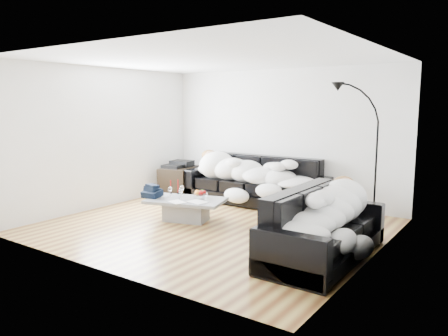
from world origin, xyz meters
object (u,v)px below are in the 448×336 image
Objects in this scene: sleeper_right at (325,208)px; av_cabinet at (179,181)px; wine_glass_c at (181,194)px; candle_left at (171,187)px; sofa_right at (324,225)px; candle_right at (178,187)px; fruit_bowl at (201,194)px; sleeper_back at (254,171)px; floor_lamp at (376,161)px; coffee_table at (186,210)px; wine_glass_a at (182,191)px; stereo at (179,164)px; shoes at (308,247)px; wine_glass_b at (170,192)px; sofa_back at (255,181)px.

av_cabinet is (-4.04, 1.92, -0.34)m from sleeper_right.
wine_glass_c is 0.45m from candle_left.
candle_right is at bearing 77.81° from sofa_right.
sofa_right is 2.46m from fruit_bowl.
sleeper_back reaches higher than av_cabinet.
candle_right is (0.11, 0.07, 0.01)m from candle_left.
sofa_right reaches higher than wine_glass_c.
sofa_right is 8.63× the size of candle_right.
floor_lamp is (-0.00, 2.14, 0.37)m from sleeper_right.
candle_left is (-0.51, 0.20, 0.30)m from coffee_table.
sleeper_right is 2.47m from fruit_bowl.
wine_glass_a is 0.22m from wine_glass_c.
wine_glass_c is 0.37× the size of stereo.
sleeper_back is 1.53m from fruit_bowl.
wine_glass_a is 1.87m from stereo.
shoes is at bearing -5.94° from coffee_table.
candle_right is at bearing 31.55° from candle_left.
wine_glass_c is 0.67× the size of candle_right.
sleeper_right is 2.17m from floor_lamp.
wine_glass_a is at bearing 54.24° from wine_glass_b.
sofa_back is at bearing 90.00° from sleeper_back.
shoes is (2.69, -0.50, -0.44)m from candle_right.
wine_glass_a reaches higher than wine_glass_c.
coffee_table is 0.62× the size of floor_lamp.
sofa_back is 15.89× the size of wine_glass_a.
stereo is at bearing 125.71° from candle_left.
stereo reaches higher than candle_left.
wine_glass_b is (-0.65, -1.69, -0.20)m from sleeper_back.
stereo reaches higher than av_cabinet.
wine_glass_b is at bearing -50.31° from candle_left.
coffee_table is at bearing -36.48° from wine_glass_a.
candle_right is at bearing 101.00° from wine_glass_b.
candle_right is (-0.70, -1.48, 0.03)m from sofa_back.
sofa_back is 1.66m from wine_glass_a.
sofa_right is 9.06× the size of candle_left.
coffee_table is at bearing 5.02° from wine_glass_c.
sofa_back is 1.79m from coffee_table.
candle_left is at bearing -148.45° from candle_right.
floor_lamp reaches higher than candle_left.
wine_glass_b is 0.69× the size of candle_right.
sleeper_back is 1.78m from coffee_table.
sofa_right is at bearing -7.40° from wine_glass_b.
candle_left is (-0.28, 0.03, 0.03)m from wine_glass_a.
sofa_back is at bearing 69.64° from wine_glass_b.
stereo is (-1.08, 1.28, 0.17)m from candle_right.
sleeper_right is 4.15× the size of stereo.
shoes is (-0.27, 0.14, -0.38)m from sofa_right.
sofa_back is 1.63m from candle_right.
sofa_right is at bearing -42.35° from sleeper_back.
floor_lamp reaches higher than fruit_bowl.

